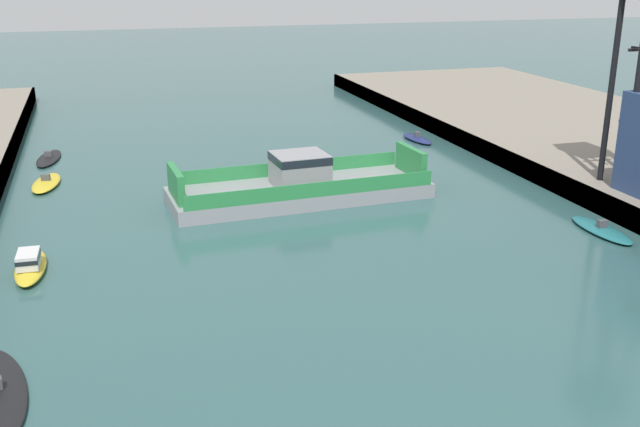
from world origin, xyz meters
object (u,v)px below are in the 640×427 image
object	(u,v)px
chain_ferry	(300,186)
moored_boat_upstream_a	(30,264)
moored_boat_mid_left	(46,183)
moored_boat_mid_right	(49,158)
moored_boat_near_left	(417,139)
moored_boat_far_right	(601,230)

from	to	relation	value
chain_ferry	moored_boat_upstream_a	bearing A→B (deg)	-154.20
moored_boat_mid_left	moored_boat_upstream_a	size ratio (longest dim) A/B	1.06
moored_boat_mid_left	moored_boat_mid_right	distance (m)	8.69
moored_boat_near_left	moored_boat_mid_left	distance (m)	36.17
moored_boat_far_right	moored_boat_upstream_a	xyz separation A→B (m)	(-36.54, 3.95, 0.30)
moored_boat_mid_right	moored_boat_upstream_a	bearing A→B (deg)	-89.77
moored_boat_mid_right	moored_boat_upstream_a	xyz separation A→B (m)	(0.11, -27.46, 0.33)
moored_boat_near_left	moored_boat_mid_left	bearing A→B (deg)	-170.49
moored_boat_upstream_a	chain_ferry	bearing A→B (deg)	25.80
moored_boat_far_right	moored_boat_upstream_a	world-z (taller)	moored_boat_upstream_a
moored_boat_near_left	moored_boat_far_right	bearing A→B (deg)	-88.37
moored_boat_mid_right	moored_boat_mid_left	bearing A→B (deg)	-88.93
moored_boat_near_left	moored_boat_far_right	xyz separation A→B (m)	(0.82, -28.70, -0.02)
moored_boat_mid_left	chain_ferry	bearing A→B (deg)	-26.84
chain_ferry	moored_boat_far_right	distance (m)	21.93
moored_boat_near_left	moored_boat_upstream_a	world-z (taller)	moored_boat_upstream_a
moored_boat_near_left	moored_boat_mid_right	bearing A→B (deg)	175.66
moored_boat_mid_left	moored_boat_upstream_a	distance (m)	18.78
chain_ferry	moored_boat_upstream_a	size ratio (longest dim) A/B	3.46
moored_boat_mid_right	moored_boat_upstream_a	size ratio (longest dim) A/B	1.15
moored_boat_mid_right	moored_boat_far_right	xyz separation A→B (m)	(36.65, -31.41, 0.02)
chain_ferry	moored_boat_upstream_a	world-z (taller)	chain_ferry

